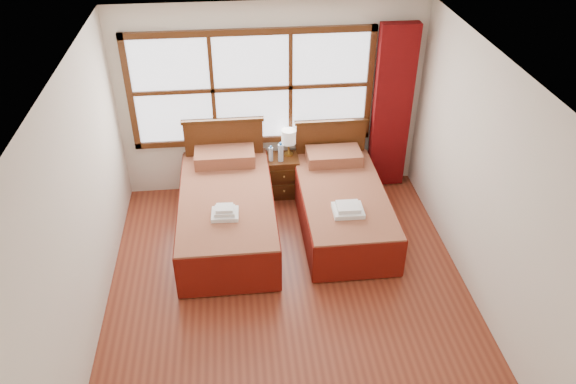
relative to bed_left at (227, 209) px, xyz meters
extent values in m
plane|color=brown|center=(0.65, -1.20, -0.34)|extent=(4.50, 4.50, 0.00)
plane|color=white|center=(0.65, -1.20, 2.26)|extent=(4.50, 4.50, 0.00)
plane|color=silver|center=(0.65, 1.05, 0.96)|extent=(4.00, 0.00, 4.00)
plane|color=silver|center=(-1.35, -1.20, 0.96)|extent=(0.00, 4.50, 4.50)
plane|color=silver|center=(2.65, -1.20, 0.96)|extent=(0.00, 4.50, 4.50)
cube|color=white|center=(0.40, 1.02, 1.16)|extent=(3.00, 0.02, 1.40)
cube|color=#4B2610|center=(0.40, 1.00, 0.42)|extent=(3.16, 0.06, 0.08)
cube|color=#4B2610|center=(0.40, 1.00, 1.90)|extent=(3.16, 0.06, 0.08)
cube|color=#4B2610|center=(-1.14, 1.00, 1.16)|extent=(0.08, 0.06, 1.56)
cube|color=#4B2610|center=(1.94, 1.00, 1.16)|extent=(0.08, 0.06, 1.56)
cube|color=#4B2610|center=(-0.10, 1.00, 1.16)|extent=(0.05, 0.05, 1.40)
cube|color=#4B2610|center=(0.90, 1.00, 1.16)|extent=(0.05, 0.05, 1.40)
cube|color=#4B2610|center=(0.40, 1.00, 1.16)|extent=(3.00, 0.05, 0.05)
cube|color=#680A0B|center=(2.25, 0.91, 0.83)|extent=(0.50, 0.16, 2.30)
cube|color=#41230D|center=(0.00, -0.07, -0.18)|extent=(1.00, 2.00, 0.33)
cube|color=#62130E|center=(0.00, -0.07, 0.12)|extent=(1.12, 2.22, 0.27)
cube|color=maroon|center=(-0.56, -0.07, -0.04)|extent=(0.03, 2.22, 0.55)
cube|color=maroon|center=(0.56, -0.07, -0.04)|extent=(0.03, 2.22, 0.55)
cube|color=maroon|center=(0.00, -1.17, -0.04)|extent=(1.12, 0.03, 0.55)
cube|color=#62130E|center=(0.00, 0.74, 0.34)|extent=(0.78, 0.46, 0.17)
cube|color=#4B2610|center=(0.00, 0.94, 0.20)|extent=(1.04, 0.06, 1.09)
cube|color=#41230D|center=(0.00, 0.94, 0.76)|extent=(1.09, 0.08, 0.04)
cube|color=#41230D|center=(1.45, -0.07, -0.19)|extent=(0.92, 1.83, 0.30)
cube|color=#62130E|center=(1.45, -0.07, 0.08)|extent=(1.03, 2.03, 0.25)
cube|color=maroon|center=(0.94, -0.07, -0.07)|extent=(0.03, 2.03, 0.51)
cube|color=maroon|center=(1.96, -0.07, -0.07)|extent=(0.03, 2.03, 0.51)
cube|color=maroon|center=(1.45, -1.08, -0.07)|extent=(1.03, 0.03, 0.51)
cube|color=#62130E|center=(1.45, 0.67, 0.29)|extent=(0.72, 0.42, 0.16)
cube|color=#4B2610|center=(1.45, 0.94, 0.16)|extent=(0.96, 0.06, 1.00)
cube|color=#41230D|center=(1.45, 0.94, 0.67)|extent=(1.00, 0.08, 0.04)
cube|color=#4B2610|center=(0.77, 0.80, -0.05)|extent=(0.43, 0.38, 0.57)
cube|color=#41230D|center=(0.77, 0.60, -0.17)|extent=(0.38, 0.02, 0.17)
cube|color=#41230D|center=(0.77, 0.60, 0.06)|extent=(0.38, 0.02, 0.17)
sphere|color=#B08B3B|center=(0.77, 0.58, -0.17)|extent=(0.03, 0.03, 0.03)
sphere|color=#B08B3B|center=(0.77, 0.58, 0.06)|extent=(0.03, 0.03, 0.03)
cube|color=white|center=(-0.01, -0.49, 0.28)|extent=(0.32, 0.28, 0.05)
cube|color=white|center=(-0.01, -0.49, 0.33)|extent=(0.24, 0.21, 0.04)
cube|color=white|center=(-0.01, -0.49, 0.37)|extent=(0.20, 0.17, 0.04)
cube|color=white|center=(1.42, -0.50, 0.24)|extent=(0.36, 0.32, 0.06)
cube|color=white|center=(1.42, -0.50, 0.29)|extent=(0.27, 0.24, 0.05)
cylinder|color=gold|center=(0.86, 0.87, 0.24)|extent=(0.12, 0.12, 0.02)
cylinder|color=gold|center=(0.86, 0.87, 0.34)|extent=(0.03, 0.03, 0.16)
cylinder|color=white|center=(0.86, 0.87, 0.51)|extent=(0.19, 0.19, 0.19)
cylinder|color=#AFC7E1|center=(0.61, 0.74, 0.33)|extent=(0.06, 0.06, 0.20)
cylinder|color=#1759B0|center=(0.61, 0.74, 0.44)|extent=(0.03, 0.03, 0.03)
cylinder|color=#AFC7E1|center=(0.74, 0.72, 0.35)|extent=(0.07, 0.07, 0.24)
cylinder|color=#1759B0|center=(0.74, 0.72, 0.49)|extent=(0.04, 0.04, 0.03)
camera|label=1|loc=(0.15, -5.72, 4.07)|focal=35.00mm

